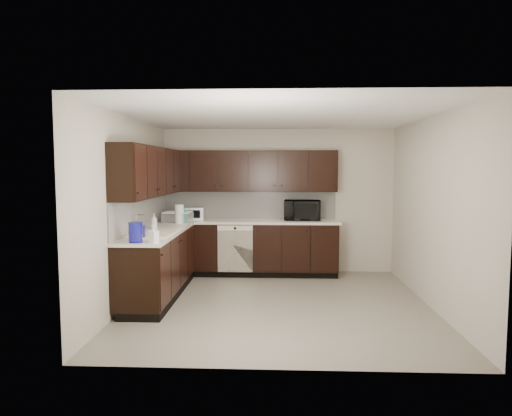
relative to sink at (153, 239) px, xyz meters
The scene contains 20 objects.
floor 1.90m from the sink, ahead, with size 4.00×4.00×0.00m, color gray.
ceiling 2.33m from the sink, ahead, with size 4.00×4.00×0.00m, color white.
wall_back 2.65m from the sink, 50.13° to the left, with size 4.00×0.02×2.50m, color #BAB09F.
wall_left 0.49m from the sink, behind, with size 0.02×4.00×2.50m, color #BAB09F.
wall_right 3.70m from the sink, ahead, with size 0.02×4.00×2.50m, color #BAB09F.
wall_front 2.63m from the sink, 49.77° to the right, with size 4.00×0.02×2.50m, color #BAB09F.
lower_cabinets 1.39m from the sink, 58.99° to the left, with size 3.00×2.80×0.90m.
countertop 1.31m from the sink, 59.01° to the left, with size 3.03×2.83×0.04m.
backsplash 1.44m from the sink, 70.83° to the left, with size 3.00×2.80×0.48m.
upper_cabinets 1.61m from the sink, 64.56° to the left, with size 3.00×2.80×0.70m.
dishwasher 1.76m from the sink, 55.40° to the left, with size 0.58×0.04×0.78m.
sink is the anchor object (origin of this frame).
microwave 2.75m from the sink, 40.24° to the left, with size 0.61×0.41×0.34m, color black.
soap_bottle_a 0.73m from the sink, 73.70° to the right, with size 0.09×0.10×0.21m, color gray.
soap_bottle_b 0.43m from the sink, 101.98° to the left, with size 0.09×0.09×0.24m, color gray.
toaster_oven 1.81m from the sink, 82.57° to the left, with size 0.33×0.25×0.21m, color #AFAEB1.
storage_bin 1.37m from the sink, 88.22° to the left, with size 0.42×0.31×0.17m, color silver.
blue_pitcher 0.71m from the sink, 91.25° to the right, with size 0.16×0.16×0.24m, color #101099.
teal_tumbler 1.31m from the sink, 82.85° to the left, with size 0.09×0.09×0.20m, color #0C7C89.
paper_towel_roll 1.22m from the sink, 84.77° to the left, with size 0.14×0.14×0.30m, color silver.
Camera 1 is at (-0.04, -5.98, 1.82)m, focal length 32.00 mm.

